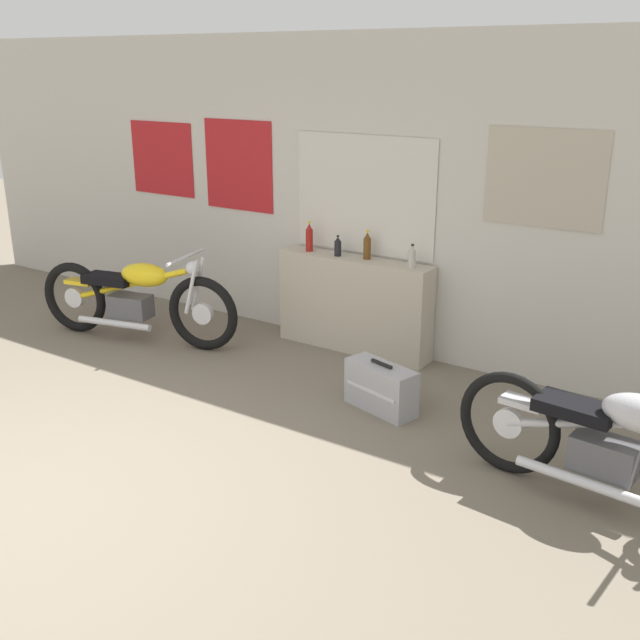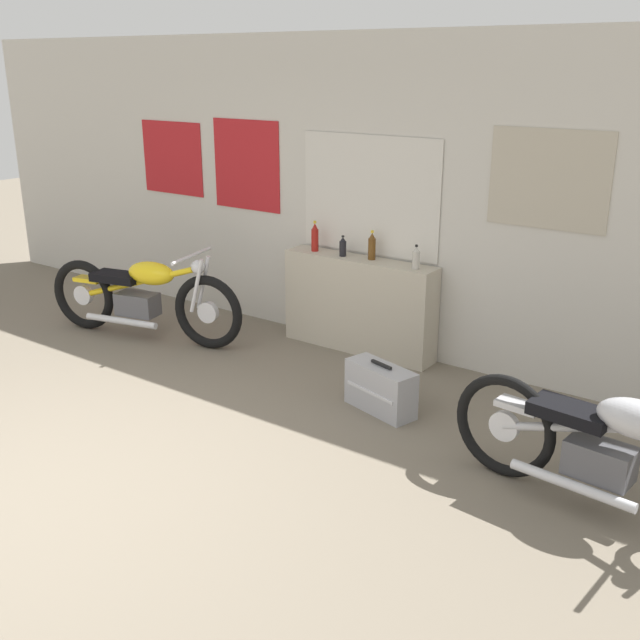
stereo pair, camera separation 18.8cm
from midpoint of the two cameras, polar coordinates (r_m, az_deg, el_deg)
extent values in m
plane|color=#706656|center=(5.06, -20.99, -12.53)|extent=(24.00, 24.00, 0.00)
cube|color=beige|center=(6.96, 2.36, 9.61)|extent=(10.00, 0.06, 2.80)
cube|color=silver|center=(6.75, 4.61, 9.45)|extent=(1.34, 0.01, 0.99)
cube|color=beige|center=(6.75, 4.59, 9.44)|extent=(1.40, 0.01, 1.05)
cube|color=#B2A893|center=(6.05, 17.89, 10.15)|extent=(0.94, 0.01, 0.75)
cube|color=#B21E23|center=(7.56, -4.91, 11.67)|extent=(0.83, 0.01, 0.88)
cube|color=#B21E23|center=(8.27, -10.54, 12.04)|extent=(0.86, 0.01, 0.76)
cube|color=#B7AD99|center=(6.86, 3.77, 1.17)|extent=(1.49, 0.28, 0.87)
cylinder|color=maroon|center=(6.97, 0.39, 6.09)|extent=(0.07, 0.07, 0.20)
cone|color=maroon|center=(6.94, 0.39, 7.15)|extent=(0.06, 0.06, 0.06)
cylinder|color=gold|center=(6.93, 0.39, 7.47)|extent=(0.03, 0.03, 0.02)
cylinder|color=black|center=(6.80, 2.55, 5.45)|extent=(0.06, 0.06, 0.14)
cone|color=black|center=(6.78, 2.56, 6.17)|extent=(0.05, 0.05, 0.04)
cylinder|color=black|center=(6.77, 2.56, 6.39)|extent=(0.03, 0.03, 0.02)
cylinder|color=#5B3814|center=(6.69, 4.78, 5.40)|extent=(0.07, 0.07, 0.19)
cone|color=#5B3814|center=(6.66, 4.81, 6.41)|extent=(0.06, 0.06, 0.05)
cylinder|color=gold|center=(6.65, 4.82, 6.72)|extent=(0.03, 0.03, 0.02)
cylinder|color=#B7B2A8|center=(6.43, 8.16, 4.53)|extent=(0.06, 0.06, 0.15)
cone|color=#B7B2A8|center=(6.40, 8.20, 5.36)|extent=(0.05, 0.05, 0.04)
cylinder|color=black|center=(6.40, 8.21, 5.62)|extent=(0.03, 0.03, 0.02)
torus|color=black|center=(6.97, -7.76, 0.59)|extent=(0.71, 0.24, 0.70)
cylinder|color=silver|center=(6.97, -7.76, 0.59)|extent=(0.21, 0.10, 0.20)
torus|color=black|center=(7.77, -16.91, 1.85)|extent=(0.71, 0.24, 0.70)
cylinder|color=silver|center=(7.77, -16.91, 1.85)|extent=(0.21, 0.10, 0.20)
cube|color=#4C4C51|center=(7.39, -13.02, 1.19)|extent=(0.44, 0.30, 0.22)
cylinder|color=yellow|center=(7.33, -13.15, 2.78)|extent=(1.28, 0.35, 0.45)
ellipsoid|color=yellow|center=(7.20, -12.01, 3.50)|extent=(0.53, 0.34, 0.22)
cube|color=black|center=(7.45, -14.51, 3.19)|extent=(0.53, 0.34, 0.08)
cube|color=yellow|center=(7.67, -16.53, 2.99)|extent=(0.31, 0.20, 0.04)
cylinder|color=silver|center=(6.98, -8.11, 2.84)|extent=(0.18, 0.07, 0.51)
cylinder|color=silver|center=(6.88, -8.62, 2.58)|extent=(0.18, 0.07, 0.51)
cylinder|color=silver|center=(6.90, -8.98, 4.86)|extent=(0.17, 0.63, 0.03)
sphere|color=silver|center=(6.89, -8.51, 4.01)|extent=(0.13, 0.13, 0.13)
cylinder|color=silver|center=(7.39, -14.20, -0.07)|extent=(0.78, 0.24, 0.06)
torus|color=black|center=(4.98, 14.94, -7.81)|extent=(0.70, 0.14, 0.69)
cylinder|color=silver|center=(4.98, 14.94, -7.81)|extent=(0.20, 0.07, 0.20)
cube|color=#4C4C51|center=(4.79, 21.61, -9.95)|extent=(0.41, 0.26, 0.22)
cylinder|color=#B2B2B7|center=(4.69, 21.93, -7.63)|extent=(1.26, 0.18, 0.45)
ellipsoid|color=#B2B2B7|center=(4.60, 24.19, -6.94)|extent=(0.49, 0.29, 0.22)
cube|color=black|center=(4.74, 19.64, -6.64)|extent=(0.49, 0.29, 0.08)
cube|color=#B2B2B7|center=(4.87, 15.97, -6.28)|extent=(0.29, 0.17, 0.04)
cylinder|color=silver|center=(4.76, 19.70, -11.77)|extent=(0.76, 0.14, 0.06)
cube|color=#9E9EA3|center=(5.75, 5.58, -5.23)|extent=(0.63, 0.37, 0.37)
cube|color=silver|center=(5.68, 4.74, -5.53)|extent=(0.48, 0.14, 0.02)
cube|color=black|center=(5.68, 5.65, -3.40)|extent=(0.20, 0.08, 0.02)
camera|label=1|loc=(0.09, -89.04, 0.33)|focal=42.00mm
camera|label=2|loc=(0.09, 90.96, -0.33)|focal=42.00mm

